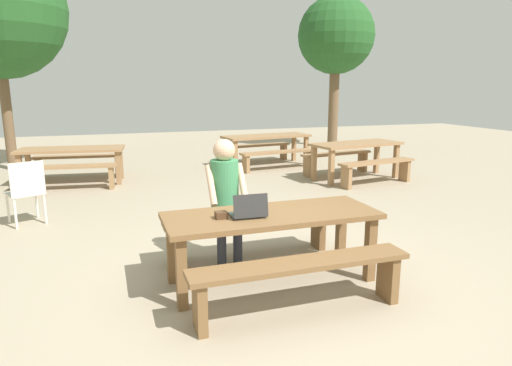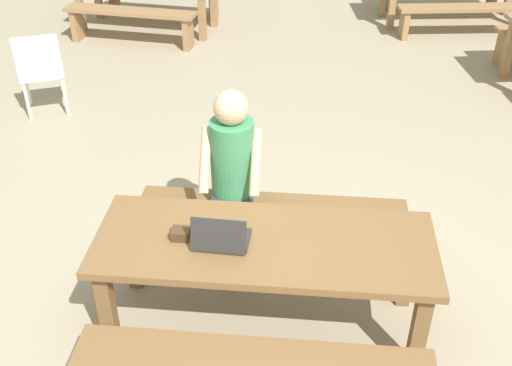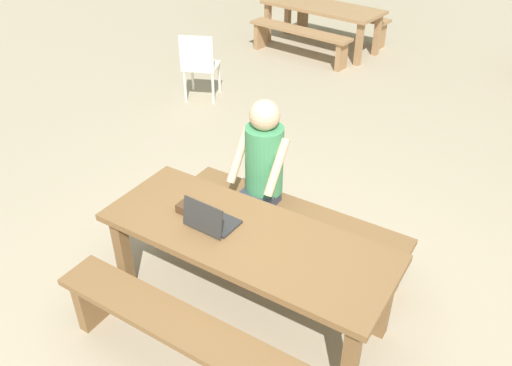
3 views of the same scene
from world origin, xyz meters
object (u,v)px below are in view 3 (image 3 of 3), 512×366
laptop (210,220)px  small_pouch (185,208)px  person_seated (262,166)px  plastic_chair (200,65)px  picnic_table_front (246,245)px  picnic_table_rear (322,12)px

laptop → small_pouch: bearing=-7.0°
person_seated → plastic_chair: size_ratio=1.49×
picnic_table_front → small_pouch: size_ratio=19.35×
laptop → picnic_table_rear: bearing=-69.2°
person_seated → picnic_table_rear: (-1.83, 4.87, -0.20)m
small_pouch → laptop: bearing=-9.4°
picnic_table_front → picnic_table_rear: size_ratio=1.01×
picnic_table_rear → laptop: bearing=-64.7°
small_pouch → plastic_chair: (-2.05, 2.85, -0.25)m
picnic_table_front → picnic_table_rear: picnic_table_rear is taller
small_pouch → picnic_table_front: bearing=2.3°
picnic_table_front → picnic_table_rear: (-2.12, 5.53, -0.00)m
picnic_table_rear → person_seated: bearing=-62.5°
laptop → picnic_table_rear: (-1.86, 5.60, -0.16)m
small_pouch → plastic_chair: size_ratio=0.12×
plastic_chair → laptop: bearing=105.7°
laptop → picnic_table_rear: laptop is taller
picnic_table_front → person_seated: size_ratio=1.53×
picnic_table_front → laptop: (-0.25, -0.06, 0.16)m
plastic_chair → picnic_table_rear: size_ratio=0.44×
picnic_table_front → picnic_table_rear: bearing=110.9°
laptop → plastic_chair: 3.71m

